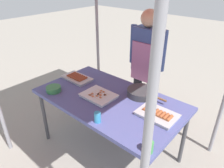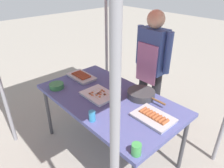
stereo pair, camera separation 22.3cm
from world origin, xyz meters
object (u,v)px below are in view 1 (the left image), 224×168
tray_pork_links (77,78)px  drink_cup_near_edge (98,117)px  stall_table (109,102)px  drink_cup_by_wok (148,147)px  tray_grilled_sausages (157,114)px  condiment_bowl (54,89)px  cooking_wok (141,92)px  vendor_woman (146,61)px  tray_meat_skewers (99,96)px

tray_pork_links → drink_cup_near_edge: (0.79, -0.43, 0.03)m
stall_table → drink_cup_by_wok: 0.83m
tray_grilled_sausages → drink_cup_near_edge: (-0.36, -0.43, 0.03)m
tray_grilled_sausages → condiment_bowl: (-1.13, -0.36, 0.01)m
tray_grilled_sausages → cooking_wok: (-0.33, 0.21, 0.02)m
tray_pork_links → drink_cup_by_wok: drink_cup_by_wok is taller
tray_grilled_sausages → drink_cup_by_wok: (0.18, -0.43, 0.03)m
tray_grilled_sausages → vendor_woman: size_ratio=0.24×
drink_cup_by_wok → vendor_woman: vendor_woman is taller
tray_meat_skewers → condiment_bowl: 0.53m
tray_meat_skewers → drink_cup_near_edge: bearing=-46.9°
tray_grilled_sausages → cooking_wok: size_ratio=0.81×
tray_pork_links → condiment_bowl: condiment_bowl is taller
tray_grilled_sausages → tray_meat_skewers: size_ratio=1.04×
condiment_bowl → drink_cup_by_wok: (1.30, -0.07, 0.02)m
cooking_wok → vendor_woman: vendor_woman is taller
stall_table → drink_cup_by_wok: bearing=-27.1°
tray_grilled_sausages → cooking_wok: 0.39m
tray_pork_links → vendor_woman: 0.92m
stall_table → drink_cup_near_edge: drink_cup_near_edge is taller
tray_grilled_sausages → drink_cup_by_wok: bearing=-67.8°
tray_meat_skewers → vendor_woman: 0.87m
tray_pork_links → cooking_wok: 0.85m
drink_cup_by_wok → vendor_woman: 1.41m
condiment_bowl → drink_cup_near_edge: bearing=-5.0°
tray_grilled_sausages → drink_cup_by_wok: 0.47m
vendor_woman → tray_grilled_sausages: bearing=129.9°
stall_table → drink_cup_near_edge: (0.20, -0.37, 0.10)m
stall_table → cooking_wok: cooking_wok is taller
cooking_wok → drink_cup_near_edge: size_ratio=4.55×
cooking_wok → vendor_woman: 0.61m
stall_table → drink_cup_near_edge: bearing=-62.3°
tray_grilled_sausages → stall_table: bearing=-174.2°
tray_grilled_sausages → vendor_woman: vendor_woman is taller
tray_meat_skewers → tray_pork_links: size_ratio=0.93×
stall_table → vendor_woman: bearing=94.0°
tray_pork_links → drink_cup_by_wok: bearing=-18.2°
tray_meat_skewers → drink_cup_near_edge: 0.43m
stall_table → condiment_bowl: bearing=-151.8°
tray_grilled_sausages → cooking_wok: bearing=147.0°
stall_table → tray_pork_links: (-0.60, 0.06, 0.07)m
cooking_wok → condiment_bowl: (-0.80, -0.58, -0.01)m
tray_meat_skewers → vendor_woman: vendor_woman is taller
stall_table → cooking_wok: (0.23, 0.27, 0.09)m
cooking_wok → drink_cup_by_wok: (0.51, -0.65, 0.01)m
tray_pork_links → drink_cup_near_edge: bearing=-28.7°
condiment_bowl → vendor_woman: (0.51, 1.10, 0.15)m
drink_cup_near_edge → tray_meat_skewers: bearing=133.1°
vendor_woman → tray_meat_skewers: bearing=87.2°
tray_pork_links → condiment_bowl: bearing=-85.9°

